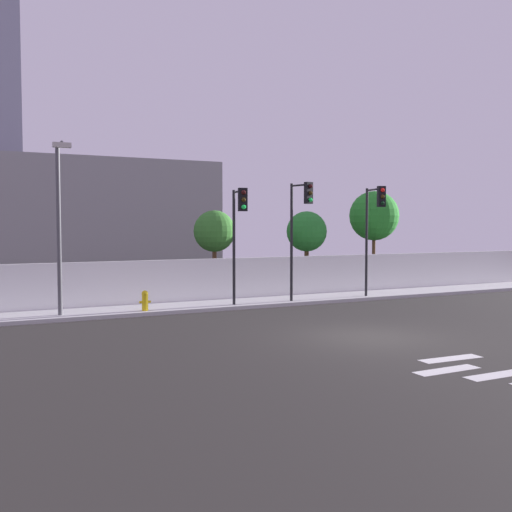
{
  "coord_description": "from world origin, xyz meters",
  "views": [
    {
      "loc": [
        -10.93,
        -14.36,
        3.43
      ],
      "look_at": [
        -0.77,
        6.5,
        2.2
      ],
      "focal_mm": 40.91,
      "sensor_mm": 36.0,
      "label": 1
    }
  ],
  "objects_px": {
    "roadside_tree_midright": "(374,216)",
    "roadside_tree_leftmost": "(214,232)",
    "street_lamp_curbside": "(59,215)",
    "traffic_light_left": "(374,217)",
    "fire_hydrant": "(145,300)",
    "traffic_light_center": "(300,216)",
    "roadside_tree_midleft": "(307,232)",
    "traffic_light_right": "(239,221)"
  },
  "relations": [
    {
      "from": "roadside_tree_midleft",
      "to": "roadside_tree_leftmost",
      "type": "bearing_deg",
      "value": 180.0
    },
    {
      "from": "street_lamp_curbside",
      "to": "fire_hydrant",
      "type": "relative_size",
      "value": 7.84
    },
    {
      "from": "traffic_light_right",
      "to": "traffic_light_center",
      "type": "bearing_deg",
      "value": 3.79
    },
    {
      "from": "fire_hydrant",
      "to": "roadside_tree_leftmost",
      "type": "height_order",
      "value": "roadside_tree_leftmost"
    },
    {
      "from": "traffic_light_center",
      "to": "roadside_tree_leftmost",
      "type": "height_order",
      "value": "traffic_light_center"
    },
    {
      "from": "roadside_tree_midleft",
      "to": "street_lamp_curbside",
      "type": "bearing_deg",
      "value": -164.22
    },
    {
      "from": "street_lamp_curbside",
      "to": "roadside_tree_leftmost",
      "type": "height_order",
      "value": "street_lamp_curbside"
    },
    {
      "from": "fire_hydrant",
      "to": "roadside_tree_leftmost",
      "type": "bearing_deg",
      "value": 39.66
    },
    {
      "from": "traffic_light_left",
      "to": "roadside_tree_midright",
      "type": "relative_size",
      "value": 0.95
    },
    {
      "from": "traffic_light_right",
      "to": "roadside_tree_leftmost",
      "type": "distance_m",
      "value": 4.29
    },
    {
      "from": "roadside_tree_midleft",
      "to": "fire_hydrant",
      "type": "bearing_deg",
      "value": -159.07
    },
    {
      "from": "roadside_tree_midright",
      "to": "traffic_light_center",
      "type": "bearing_deg",
      "value": -149.88
    },
    {
      "from": "traffic_light_right",
      "to": "roadside_tree_leftmost",
      "type": "bearing_deg",
      "value": 81.16
    },
    {
      "from": "traffic_light_right",
      "to": "fire_hydrant",
      "type": "xyz_separation_m",
      "value": [
        -3.65,
        0.64,
        -3.03
      ]
    },
    {
      "from": "roadside_tree_midright",
      "to": "street_lamp_curbside",
      "type": "bearing_deg",
      "value": -168.08
    },
    {
      "from": "street_lamp_curbside",
      "to": "fire_hydrant",
      "type": "bearing_deg",
      "value": -1.18
    },
    {
      "from": "traffic_light_center",
      "to": "fire_hydrant",
      "type": "height_order",
      "value": "traffic_light_center"
    },
    {
      "from": "traffic_light_center",
      "to": "roadside_tree_midright",
      "type": "xyz_separation_m",
      "value": [
        6.92,
        4.02,
        0.1
      ]
    },
    {
      "from": "roadside_tree_leftmost",
      "to": "roadside_tree_midleft",
      "type": "relative_size",
      "value": 1.0
    },
    {
      "from": "traffic_light_right",
      "to": "fire_hydrant",
      "type": "relative_size",
      "value": 6.05
    },
    {
      "from": "traffic_light_right",
      "to": "roadside_tree_midright",
      "type": "xyz_separation_m",
      "value": [
        9.88,
        4.21,
        0.31
      ]
    },
    {
      "from": "roadside_tree_midright",
      "to": "roadside_tree_leftmost",
      "type": "bearing_deg",
      "value": 180.0
    },
    {
      "from": "traffic_light_left",
      "to": "street_lamp_curbside",
      "type": "height_order",
      "value": "street_lamp_curbside"
    },
    {
      "from": "traffic_light_left",
      "to": "traffic_light_center",
      "type": "relative_size",
      "value": 0.98
    },
    {
      "from": "roadside_tree_leftmost",
      "to": "roadside_tree_midleft",
      "type": "distance_m",
      "value": 5.02
    },
    {
      "from": "traffic_light_right",
      "to": "roadside_tree_leftmost",
      "type": "height_order",
      "value": "traffic_light_right"
    },
    {
      "from": "traffic_light_left",
      "to": "roadside_tree_midleft",
      "type": "xyz_separation_m",
      "value": [
        -0.94,
        4.27,
        -0.7
      ]
    },
    {
      "from": "street_lamp_curbside",
      "to": "roadside_tree_midright",
      "type": "xyz_separation_m",
      "value": [
        16.6,
        3.5,
        0.13
      ]
    },
    {
      "from": "traffic_light_center",
      "to": "roadside_tree_midleft",
      "type": "relative_size",
      "value": 1.23
    },
    {
      "from": "traffic_light_left",
      "to": "traffic_light_center",
      "type": "xyz_separation_m",
      "value": [
        -3.66,
        0.26,
        0.04
      ]
    },
    {
      "from": "traffic_light_left",
      "to": "roadside_tree_leftmost",
      "type": "height_order",
      "value": "traffic_light_left"
    },
    {
      "from": "roadside_tree_leftmost",
      "to": "traffic_light_center",
      "type": "bearing_deg",
      "value": -60.21
    },
    {
      "from": "traffic_light_center",
      "to": "roadside_tree_leftmost",
      "type": "relative_size",
      "value": 1.23
    },
    {
      "from": "traffic_light_left",
      "to": "fire_hydrant",
      "type": "height_order",
      "value": "traffic_light_left"
    },
    {
      "from": "roadside_tree_leftmost",
      "to": "fire_hydrant",
      "type": "bearing_deg",
      "value": -140.34
    },
    {
      "from": "traffic_light_right",
      "to": "street_lamp_curbside",
      "type": "distance_m",
      "value": 6.76
    },
    {
      "from": "traffic_light_center",
      "to": "street_lamp_curbside",
      "type": "distance_m",
      "value": 9.69
    },
    {
      "from": "traffic_light_left",
      "to": "roadside_tree_leftmost",
      "type": "relative_size",
      "value": 1.2
    },
    {
      "from": "traffic_light_left",
      "to": "fire_hydrant",
      "type": "distance_m",
      "value": 10.77
    },
    {
      "from": "street_lamp_curbside",
      "to": "traffic_light_left",
      "type": "bearing_deg",
      "value": -3.31
    },
    {
      "from": "fire_hydrant",
      "to": "roadside_tree_midright",
      "type": "height_order",
      "value": "roadside_tree_midright"
    },
    {
      "from": "street_lamp_curbside",
      "to": "roadside_tree_midleft",
      "type": "height_order",
      "value": "street_lamp_curbside"
    }
  ]
}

